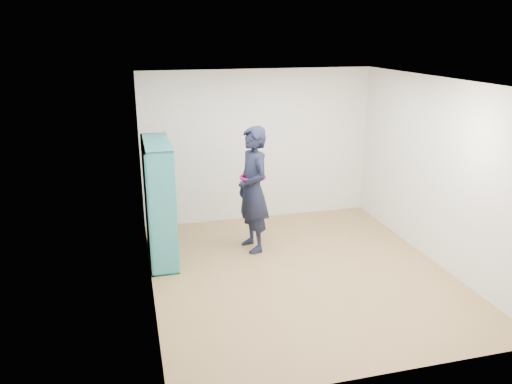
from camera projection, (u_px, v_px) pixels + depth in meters
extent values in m
plane|color=olive|center=(300.00, 272.00, 6.91)|extent=(4.50, 4.50, 0.00)
plane|color=white|center=(305.00, 81.00, 6.11)|extent=(4.50, 4.50, 0.00)
cube|color=silver|center=(146.00, 195.00, 6.04)|extent=(0.02, 4.50, 2.60)
cube|color=silver|center=(437.00, 172.00, 6.99)|extent=(0.02, 4.50, 2.60)
cube|color=silver|center=(258.00, 146.00, 8.59)|extent=(4.00, 0.02, 2.60)
cube|color=silver|center=(387.00, 253.00, 4.44)|extent=(4.00, 0.02, 2.60)
cube|color=teal|center=(163.00, 216.00, 6.56)|extent=(0.38, 0.03, 1.73)
cube|color=teal|center=(156.00, 188.00, 7.73)|extent=(0.38, 0.03, 1.73)
cube|color=teal|center=(163.00, 255.00, 7.41)|extent=(0.38, 1.30, 0.03)
cube|color=teal|center=(156.00, 143.00, 6.88)|extent=(0.38, 1.30, 0.03)
cube|color=teal|center=(147.00, 202.00, 7.10)|extent=(0.03, 1.30, 1.73)
cube|color=teal|center=(160.00, 206.00, 6.95)|extent=(0.35, 0.03, 1.68)
cube|color=teal|center=(158.00, 197.00, 7.33)|extent=(0.35, 0.03, 1.68)
cube|color=teal|center=(161.00, 228.00, 7.27)|extent=(0.35, 1.24, 0.03)
cube|color=teal|center=(159.00, 201.00, 7.14)|extent=(0.35, 1.24, 0.03)
cube|color=teal|center=(157.00, 173.00, 7.01)|extent=(0.35, 1.24, 0.03)
cube|color=beige|center=(166.00, 264.00, 7.00)|extent=(0.24, 0.15, 0.06)
cube|color=black|center=(165.00, 231.00, 6.79)|extent=(0.19, 0.17, 0.26)
cube|color=maroon|center=(164.00, 201.00, 6.66)|extent=(0.19, 0.17, 0.30)
cube|color=silver|center=(161.00, 177.00, 6.61)|extent=(0.24, 0.15, 0.09)
cube|color=navy|center=(165.00, 246.00, 7.30)|extent=(0.19, 0.17, 0.30)
cube|color=brown|center=(163.00, 219.00, 7.17)|extent=(0.19, 0.17, 0.32)
cube|color=#BFB28C|center=(161.00, 197.00, 7.12)|extent=(0.24, 0.15, 0.09)
cube|color=#26594C|center=(160.00, 165.00, 6.92)|extent=(0.19, 0.17, 0.24)
cube|color=beige|center=(162.00, 236.00, 7.69)|extent=(0.19, 0.17, 0.28)
cube|color=black|center=(160.00, 216.00, 7.64)|extent=(0.24, 0.15, 0.06)
cube|color=maroon|center=(159.00, 184.00, 7.43)|extent=(0.19, 0.17, 0.27)
cube|color=silver|center=(157.00, 158.00, 7.30)|extent=(0.19, 0.17, 0.25)
imported|color=black|center=(253.00, 190.00, 7.38)|extent=(0.57, 0.76, 1.89)
torus|color=#930B52|center=(253.00, 177.00, 7.32)|extent=(0.46, 0.46, 0.04)
cube|color=silver|center=(242.00, 181.00, 7.37)|extent=(0.03, 0.10, 0.13)
cube|color=black|center=(242.00, 181.00, 7.37)|extent=(0.03, 0.09, 0.13)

